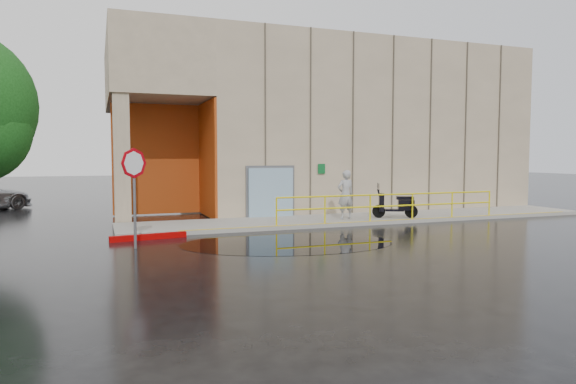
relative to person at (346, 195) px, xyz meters
name	(u,v)px	position (x,y,z in m)	size (l,w,h in m)	color
ground	(326,243)	(-2.72, -4.09, -1.12)	(120.00, 120.00, 0.00)	black
sidewalk	(369,218)	(1.28, 0.41, -1.04)	(20.00, 3.00, 0.15)	gray
building	(328,127)	(2.38, 6.90, 3.09)	(20.00, 10.17, 8.00)	tan
guardrail	(392,206)	(1.53, -0.94, -0.44)	(9.56, 0.06, 1.03)	#FFEC0D
person	(346,195)	(0.00, 0.00, 0.00)	(0.71, 0.46, 1.94)	#A0A1A4
scooter	(396,198)	(2.06, -0.39, -0.16)	(1.85, 1.26, 1.40)	black
stop_sign	(134,176)	(-8.22, -3.08, 0.95)	(0.72, 0.54, 2.87)	slate
red_curb	(149,237)	(-7.72, -1.59, -1.03)	(2.40, 0.18, 0.18)	#9B0000
puddle	(288,243)	(-3.82, -3.76, -1.11)	(6.48, 3.99, 0.01)	black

